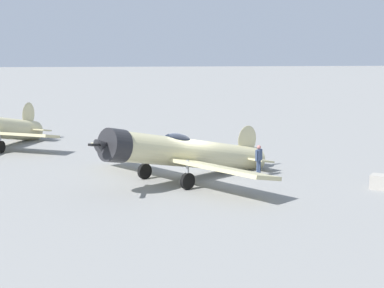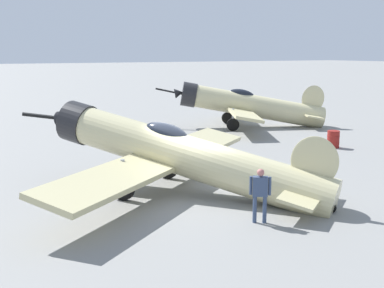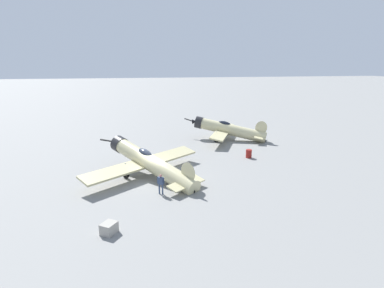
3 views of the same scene
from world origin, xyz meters
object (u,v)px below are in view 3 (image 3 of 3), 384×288
(equipment_crate, at_px, (109,228))
(fuel_drum, at_px, (249,154))
(airplane_foreground, at_px, (149,162))
(airplane_mid_apron, at_px, (227,129))
(ground_crew_mechanic, at_px, (161,182))

(equipment_crate, height_order, fuel_drum, fuel_drum)
(airplane_foreground, height_order, fuel_drum, airplane_foreground)
(airplane_mid_apron, xyz_separation_m, equipment_crate, (14.22, 20.77, -1.11))
(ground_crew_mechanic, distance_m, equipment_crate, 6.29)
(airplane_mid_apron, xyz_separation_m, ground_crew_mechanic, (10.56, 15.69, -0.47))
(equipment_crate, bearing_deg, airplane_foreground, -108.58)
(airplane_foreground, xyz_separation_m, equipment_crate, (3.04, 9.06, -1.04))
(airplane_mid_apron, height_order, ground_crew_mechanic, airplane_mid_apron)
(airplane_foreground, relative_size, fuel_drum, 12.12)
(ground_crew_mechanic, relative_size, equipment_crate, 1.38)
(fuel_drum, bearing_deg, airplane_mid_apron, -91.64)
(airplane_mid_apron, height_order, fuel_drum, airplane_mid_apron)
(fuel_drum, bearing_deg, airplane_foreground, 18.26)
(airplane_mid_apron, bearing_deg, fuel_drum, 115.07)
(fuel_drum, bearing_deg, ground_crew_mechanic, 36.32)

